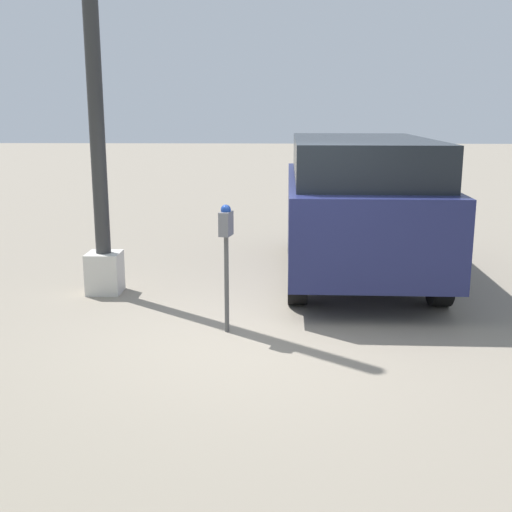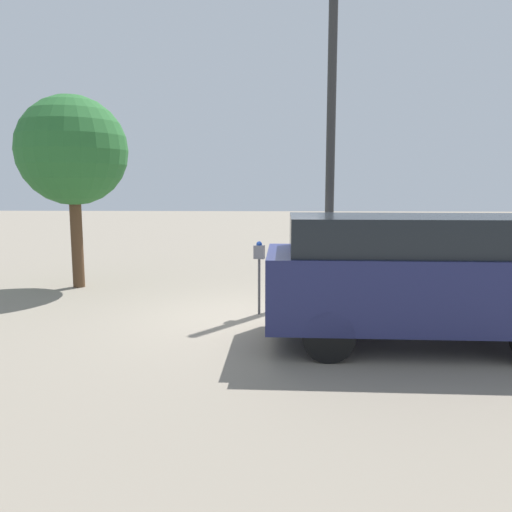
% 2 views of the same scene
% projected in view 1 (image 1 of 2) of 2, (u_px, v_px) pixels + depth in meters
% --- Properties ---
extents(ground_plane, '(80.00, 80.00, 0.00)m').
position_uv_depth(ground_plane, '(263.00, 335.00, 7.02)').
color(ground_plane, gray).
extents(parking_meter_near, '(0.22, 0.15, 1.43)m').
position_uv_depth(parking_meter_near, '(226.00, 239.00, 6.90)').
color(parking_meter_near, '#4C4C4C').
rests_on(parking_meter_near, ground).
extents(lamp_post, '(0.44, 0.44, 6.45)m').
position_uv_depth(lamp_post, '(96.00, 104.00, 8.10)').
color(lamp_post, beige).
rests_on(lamp_post, ground).
extents(parked_van, '(4.72, 2.10, 2.02)m').
position_uv_depth(parked_van, '(358.00, 201.00, 9.27)').
color(parked_van, navy).
rests_on(parked_van, ground).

